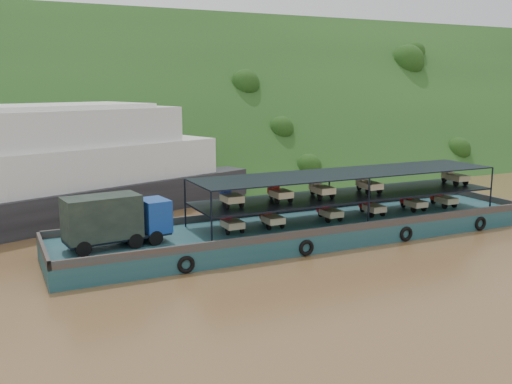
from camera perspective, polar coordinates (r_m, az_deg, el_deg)
name	(u,v)px	position (r m, az deg, el deg)	size (l,w,h in m)	color
ground	(301,242)	(39.72, 4.48, -5.04)	(160.00, 160.00, 0.00)	brown
hillside	(158,171)	(72.51, -9.78, 2.04)	(140.00, 28.00, 28.00)	#183613
cargo_barge	(295,226)	(39.82, 3.90, -3.38)	(35.00, 7.18, 4.54)	#144049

